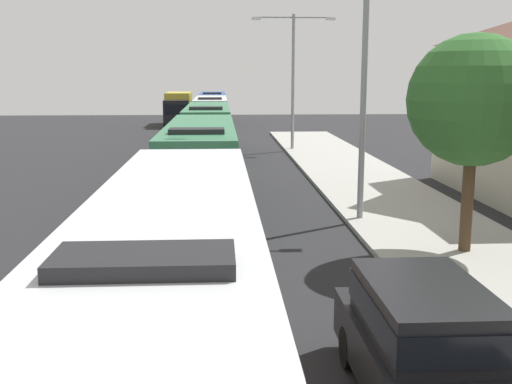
# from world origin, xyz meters

# --- Properties ---
(bus_lead) EXTENTS (2.58, 12.19, 3.21)m
(bus_lead) POSITION_xyz_m (-1.30, 12.47, 1.69)
(bus_lead) COLOR silver
(bus_lead) RESTS_ON ground_plane
(bus_second_in_line) EXTENTS (2.58, 11.75, 3.21)m
(bus_second_in_line) POSITION_xyz_m (-1.30, 26.26, 1.69)
(bus_second_in_line) COLOR #33724C
(bus_second_in_line) RESTS_ON ground_plane
(bus_middle) EXTENTS (2.58, 11.87, 3.21)m
(bus_middle) POSITION_xyz_m (-1.30, 39.74, 1.69)
(bus_middle) COLOR #33724C
(bus_middle) RESTS_ON ground_plane
(bus_fourth_in_line) EXTENTS (2.58, 12.20, 3.21)m
(bus_fourth_in_line) POSITION_xyz_m (-1.30, 53.33, 1.69)
(bus_fourth_in_line) COLOR silver
(bus_fourth_in_line) RESTS_ON ground_plane
(bus_rear) EXTENTS (2.58, 11.76, 3.21)m
(bus_rear) POSITION_xyz_m (-1.30, 66.27, 1.69)
(bus_rear) COLOR #284C8C
(bus_rear) RESTS_ON ground_plane
(white_suv) EXTENTS (1.86, 4.82, 1.90)m
(white_suv) POSITION_xyz_m (2.40, 11.37, 1.03)
(white_suv) COLOR black
(white_suv) RESTS_ON ground_plane
(box_truck_oncoming) EXTENTS (2.35, 7.79, 3.15)m
(box_truck_oncoming) POSITION_xyz_m (-4.60, 64.09, 1.71)
(box_truck_oncoming) COLOR black
(box_truck_oncoming) RESTS_ON ground_plane
(streetlamp_mid) EXTENTS (5.71, 0.28, 8.61)m
(streetlamp_mid) POSITION_xyz_m (4.10, 23.18, 5.38)
(streetlamp_mid) COLOR gray
(streetlamp_mid) RESTS_ON sidewalk
(streetlamp_far) EXTENTS (5.25, 0.28, 8.45)m
(streetlamp_far) POSITION_xyz_m (4.10, 42.99, 5.26)
(streetlamp_far) COLOR gray
(streetlamp_far) RESTS_ON sidewalk
(roadside_tree) EXTENTS (3.47, 3.47, 5.81)m
(roadside_tree) POSITION_xyz_m (6.08, 19.09, 4.21)
(roadside_tree) COLOR #4C3823
(roadside_tree) RESTS_ON sidewalk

